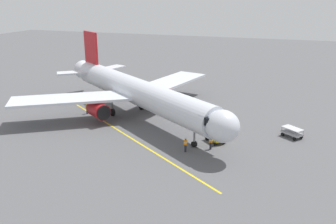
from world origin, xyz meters
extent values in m
plane|color=#565659|center=(0.00, 0.00, 0.00)|extent=(220.00, 220.00, 0.00)
cube|color=yellow|center=(1.84, 5.76, 0.01)|extent=(32.78, 23.31, 0.01)
cylinder|color=silver|center=(1.84, -0.24, 4.10)|extent=(29.94, 22.75, 3.80)
ellipsoid|color=silver|center=(-13.01, 10.28, 4.10)|extent=(5.35, 5.26, 3.61)
cone|color=silver|center=(16.94, -10.93, 4.10)|extent=(4.42, 4.52, 3.42)
cube|color=black|center=(-11.87, 9.47, 4.65)|extent=(3.17, 3.56, 0.90)
cube|color=silver|center=(-0.05, -9.35, 3.50)|extent=(8.98, 17.79, 0.36)
cylinder|color=red|center=(-0.69, -5.55, 2.00)|extent=(4.10, 3.84, 2.30)
cylinder|color=black|center=(-2.12, -4.54, 2.00)|extent=(1.38, 1.83, 2.10)
cube|color=silver|center=(9.81, 4.56, 3.50)|extent=(17.16, 13.59, 0.36)
cylinder|color=red|center=(6.01, 3.91, 2.00)|extent=(4.10, 3.84, 2.30)
cylinder|color=black|center=(4.58, 4.92, 2.00)|extent=(1.38, 1.83, 2.10)
cube|color=red|center=(14.49, -9.20, 7.90)|extent=(4.13, 3.07, 7.20)
cube|color=silver|center=(12.40, -11.64, 4.70)|extent=(4.20, 6.82, 0.24)
cube|color=silver|center=(16.10, -6.42, 4.70)|extent=(6.57, 5.75, 0.24)
cylinder|color=slate|center=(-9.17, 7.56, 1.73)|extent=(0.24, 0.24, 2.77)
cylinder|color=black|center=(-9.17, 7.56, 0.35)|extent=(0.83, 0.77, 0.70)
cylinder|color=slate|center=(2.79, -4.10, 1.94)|extent=(0.24, 0.24, 2.77)
cylinder|color=black|center=(2.79, -4.10, 0.55)|extent=(1.16, 1.00, 1.10)
cylinder|color=slate|center=(5.79, 0.15, 1.94)|extent=(0.24, 0.24, 2.77)
cylinder|color=black|center=(5.79, 0.15, 0.55)|extent=(1.16, 1.00, 1.10)
cylinder|color=#23232D|center=(-8.59, 9.33, 0.44)|extent=(0.26, 0.26, 0.88)
cube|color=orange|center=(-8.59, 9.33, 1.18)|extent=(0.41, 0.28, 0.60)
cube|color=silver|center=(-8.59, 9.33, 1.18)|extent=(0.43, 0.30, 0.10)
sphere|color=brown|center=(-8.59, 9.33, 1.60)|extent=(0.22, 0.22, 0.22)
cylinder|color=#23232D|center=(9.93, 0.66, 0.44)|extent=(0.26, 0.26, 0.88)
cube|color=#D8EA19|center=(9.93, 0.66, 1.18)|extent=(0.24, 0.38, 0.60)
cube|color=silver|center=(9.93, 0.66, 1.18)|extent=(0.25, 0.40, 0.10)
sphere|color=tan|center=(9.93, 0.66, 1.60)|extent=(0.22, 0.22, 0.22)
cylinder|color=#23232D|center=(-11.23, 7.64, 0.44)|extent=(0.26, 0.26, 0.88)
cube|color=orange|center=(-11.23, 7.64, 1.18)|extent=(0.39, 0.25, 0.60)
cube|color=silver|center=(-11.23, 7.64, 1.18)|extent=(0.41, 0.26, 0.10)
sphere|color=#9E7051|center=(-11.23, 7.64, 1.60)|extent=(0.22, 0.22, 0.22)
cube|color=yellow|center=(-11.29, 5.23, 0.56)|extent=(2.84, 2.82, 0.24)
cube|color=silver|center=(-11.29, 5.23, 1.23)|extent=(2.84, 2.82, 0.08)
cylinder|color=slate|center=(-12.58, 5.63, 0.96)|extent=(0.06, 0.06, 0.55)
cylinder|color=slate|center=(-11.71, 6.51, 0.96)|extent=(0.06, 0.06, 0.55)
cylinder|color=slate|center=(-10.87, 3.95, 0.96)|extent=(0.06, 0.06, 0.55)
cylinder|color=slate|center=(-10.00, 4.83, 0.96)|extent=(0.06, 0.06, 0.55)
cylinder|color=black|center=(-12.42, 5.43, 0.22)|extent=(0.49, 0.49, 0.44)
cylinder|color=black|center=(-11.51, 6.36, 0.22)|extent=(0.49, 0.49, 0.44)
cylinder|color=black|center=(-11.07, 4.10, 0.22)|extent=(0.49, 0.49, 0.44)
cylinder|color=black|center=(-10.16, 5.03, 0.22)|extent=(0.49, 0.49, 0.44)
cube|color=#9E9EA3|center=(-20.36, 0.38, 0.56)|extent=(2.91, 2.70, 0.24)
cube|color=silver|center=(-20.36, 0.38, 1.23)|extent=(2.91, 2.70, 0.08)
cylinder|color=slate|center=(-21.69, 0.63, 0.96)|extent=(0.06, 0.06, 0.55)
cylinder|color=slate|center=(-20.93, 1.61, 0.96)|extent=(0.06, 0.06, 0.55)
cylinder|color=slate|center=(-19.80, -0.85, 0.96)|extent=(0.06, 0.06, 0.55)
cylinder|color=slate|center=(-19.04, 0.13, 0.96)|extent=(0.06, 0.06, 0.55)
cylinder|color=black|center=(-21.51, 0.45, 0.22)|extent=(0.50, 0.47, 0.44)
cylinder|color=black|center=(-20.71, 1.48, 0.22)|extent=(0.50, 0.47, 0.44)
cylinder|color=black|center=(-20.02, -0.72, 0.22)|extent=(0.50, 0.47, 0.44)
cylinder|color=black|center=(-19.21, 0.31, 0.22)|extent=(0.50, 0.47, 0.44)
camera|label=1|loc=(-19.56, 47.10, 17.80)|focal=38.78mm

